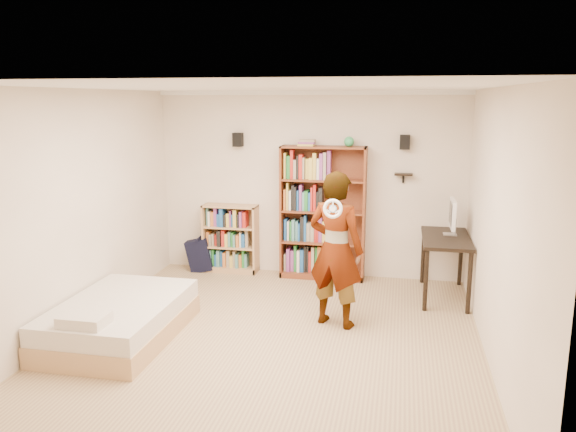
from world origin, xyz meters
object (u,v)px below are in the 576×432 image
computer_desk (444,267)px  tall_bookshelf (323,213)px  daybed (120,315)px  low_bookshelf (231,238)px  person (336,250)px

computer_desk → tall_bookshelf: bearing=163.2°
tall_bookshelf → daybed: bearing=-126.1°
low_bookshelf → computer_desk: low_bookshelf is taller
computer_desk → person: bearing=-137.0°
tall_bookshelf → low_bookshelf: 1.48m
tall_bookshelf → person: bearing=-77.2°
computer_desk → daybed: size_ratio=0.67×
tall_bookshelf → computer_desk: (1.70, -0.51, -0.55)m
tall_bookshelf → daybed: 3.26m
computer_desk → person: (-1.30, -1.21, 0.49)m
low_bookshelf → computer_desk: size_ratio=0.85×
tall_bookshelf → low_bookshelf: size_ratio=1.88×
tall_bookshelf → daybed: tall_bookshelf is taller
computer_desk → person: 1.85m
tall_bookshelf → daybed: (-1.87, -2.57, -0.70)m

